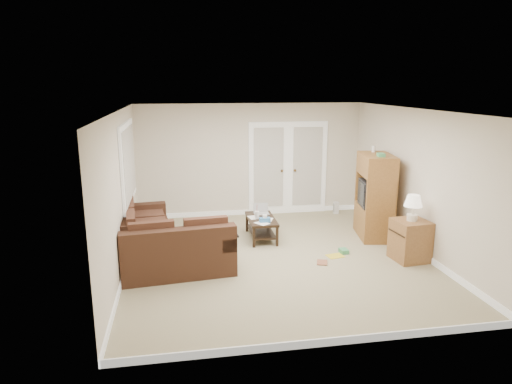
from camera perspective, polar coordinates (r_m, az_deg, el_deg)
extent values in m
plane|color=tan|center=(7.91, 2.54, -8.22)|extent=(5.50, 5.50, 0.00)
cube|color=white|center=(7.37, 2.74, 10.16)|extent=(5.00, 5.50, 0.02)
cube|color=beige|center=(7.43, -16.55, -0.11)|extent=(0.02, 5.50, 2.50)
cube|color=beige|center=(8.43, 19.48, 1.24)|extent=(0.02, 5.50, 2.50)
cube|color=beige|center=(10.20, -0.67, 4.01)|extent=(5.00, 0.02, 2.50)
cube|color=beige|center=(5.00, 9.43, -6.26)|extent=(5.00, 0.02, 2.50)
cube|color=white|center=(10.28, 1.57, 2.81)|extent=(0.90, 0.04, 2.13)
cube|color=white|center=(10.49, 6.40, 2.94)|extent=(0.90, 0.04, 2.13)
cube|color=silver|center=(10.24, 1.60, 3.06)|extent=(0.68, 0.02, 1.80)
cube|color=silver|center=(10.46, 6.45, 3.19)|extent=(0.68, 0.02, 1.80)
cube|color=white|center=(8.34, -15.72, 3.49)|extent=(0.04, 1.92, 1.42)
cube|color=silver|center=(8.34, -15.55, 3.50)|extent=(0.02, 1.74, 1.24)
cube|color=#402518|center=(8.39, -13.54, -5.84)|extent=(1.10, 2.29, 0.40)
cube|color=#402518|center=(8.27, -15.90, -3.30)|extent=(0.46, 2.23, 0.41)
cube|color=#402518|center=(9.25, -13.92, -2.06)|extent=(0.89, 0.32, 0.21)
cube|color=#512F20|center=(8.32, -13.11, -4.11)|extent=(0.80, 2.17, 0.12)
cube|color=#402518|center=(7.38, -9.75, -8.37)|extent=(1.82, 1.04, 0.40)
cube|color=#402518|center=(6.94, -9.59, -6.17)|extent=(1.75, 0.41, 0.41)
cube|color=#402518|center=(7.38, -4.01, -5.65)|extent=(0.32, 0.89, 0.21)
cube|color=#512F20|center=(7.36, -9.90, -6.27)|extent=(1.69, 0.75, 0.12)
cube|color=black|center=(7.34, -4.02, -4.76)|extent=(0.39, 0.80, 0.03)
cube|color=#B21613|center=(7.53, -4.36, -4.14)|extent=(0.32, 0.15, 0.02)
cube|color=black|center=(8.74, 0.67, -3.39)|extent=(0.52, 1.02, 0.05)
cube|color=black|center=(8.81, 0.66, -4.96)|extent=(0.45, 0.94, 0.03)
cylinder|color=silver|center=(8.65, 0.12, -2.90)|extent=(0.08, 0.08, 0.15)
cylinder|color=#B21613|center=(8.61, 0.12, -2.02)|extent=(0.01, 0.01, 0.13)
cube|color=teal|center=(8.46, 1.10, -3.50)|extent=(0.20, 0.11, 0.08)
cube|color=white|center=(8.64, 0.77, -3.41)|extent=(0.34, 0.56, 0.00)
cube|color=#915D2C|center=(9.18, 14.44, -3.56)|extent=(0.72, 1.09, 0.61)
cube|color=#915D2C|center=(8.93, 14.85, 3.28)|extent=(0.72, 1.09, 0.40)
cube|color=black|center=(9.03, 14.52, -0.19)|extent=(0.58, 0.68, 0.51)
cube|color=black|center=(8.97, 12.99, -0.06)|extent=(0.10, 0.52, 0.40)
cube|color=#44965D|center=(8.65, 15.36, 4.50)|extent=(0.15, 0.20, 0.06)
cylinder|color=silver|center=(9.18, 14.49, 5.23)|extent=(0.07, 0.07, 0.12)
cube|color=brown|center=(8.13, 18.71, -5.74)|extent=(0.58, 0.58, 0.70)
cylinder|color=silver|center=(8.01, 18.92, -3.03)|extent=(0.17, 0.17, 0.11)
cylinder|color=silver|center=(7.98, 18.99, -2.14)|extent=(0.03, 0.03, 0.15)
cone|color=#EEE3CE|center=(7.94, 19.08, -1.03)|extent=(0.30, 0.30, 0.19)
cube|color=silver|center=(10.63, 9.97, -1.96)|extent=(0.11, 0.09, 0.27)
cube|color=gold|center=(8.10, 9.86, -7.88)|extent=(0.33, 0.28, 0.01)
cube|color=#44965D|center=(8.26, 10.91, -7.25)|extent=(0.14, 0.18, 0.07)
imported|color=brown|center=(7.77, 7.63, -8.69)|extent=(0.24, 0.28, 0.02)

